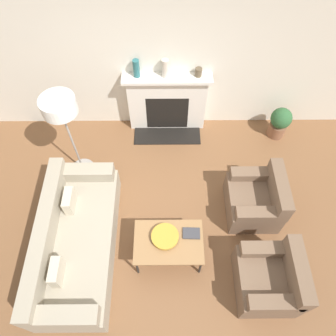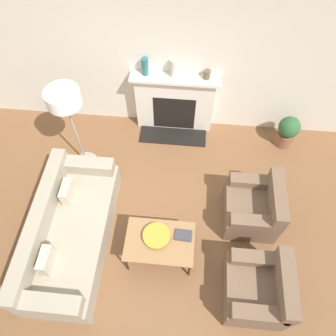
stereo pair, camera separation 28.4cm
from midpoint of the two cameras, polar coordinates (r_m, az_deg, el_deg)
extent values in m
plane|color=brown|center=(4.99, -1.87, -12.32)|extent=(18.00, 18.00, 0.00)
cube|color=silver|center=(5.30, 0.80, 19.15)|extent=(18.00, 0.06, 2.90)
cube|color=silver|center=(5.78, 2.60, 11.12)|extent=(1.33, 0.20, 1.10)
cube|color=black|center=(5.83, 2.48, 9.47)|extent=(0.73, 0.04, 0.72)
cube|color=black|center=(6.00, 2.21, 5.58)|extent=(1.20, 0.40, 0.02)
cube|color=silver|center=(5.37, 2.81, 15.24)|extent=(1.45, 0.28, 0.05)
cube|color=#9E937F|center=(4.94, -14.48, -11.29)|extent=(0.95, 2.22, 0.42)
cube|color=#9E937F|center=(4.73, -19.91, -8.84)|extent=(0.20, 2.22, 0.34)
cube|color=#9E937F|center=(4.40, -18.61, -21.60)|extent=(0.87, 0.22, 0.21)
cube|color=#9E937F|center=(5.11, -12.64, 0.38)|extent=(0.87, 0.22, 0.21)
cube|color=#C0B49C|center=(4.52, -18.72, -15.07)|extent=(0.12, 0.32, 0.28)
cube|color=#C0B49C|center=(4.87, -15.58, -4.10)|extent=(0.12, 0.32, 0.28)
cube|color=brown|center=(4.72, 16.45, -19.89)|extent=(0.75, 0.84, 0.44)
cube|color=brown|center=(4.43, 21.66, -18.51)|extent=(0.18, 0.84, 0.36)
cube|color=brown|center=(4.54, 17.07, -14.92)|extent=(0.68, 0.18, 0.15)
cube|color=brown|center=(4.37, 17.74, -23.13)|extent=(0.68, 0.18, 0.15)
cube|color=brown|center=(5.13, 15.59, -7.15)|extent=(0.75, 0.84, 0.44)
cube|color=brown|center=(4.87, 20.06, -5.19)|extent=(0.18, 0.84, 0.36)
cube|color=brown|center=(5.04, 16.12, -2.29)|extent=(0.68, 0.18, 0.15)
cube|color=brown|center=(4.73, 16.62, -9.13)|extent=(0.68, 0.18, 0.15)
cube|color=olive|center=(4.51, 0.38, -12.76)|extent=(0.93, 0.63, 0.03)
cylinder|color=black|center=(4.67, -5.41, -16.38)|extent=(0.03, 0.03, 0.42)
cylinder|color=black|center=(4.64, 5.55, -17.33)|extent=(0.03, 0.03, 0.42)
cylinder|color=black|center=(4.85, -4.44, -10.19)|extent=(0.03, 0.03, 0.42)
cylinder|color=black|center=(4.83, 5.82, -11.05)|extent=(0.03, 0.03, 0.42)
cylinder|color=#BC8E2D|center=(4.51, -0.17, -11.95)|extent=(0.13, 0.13, 0.02)
cylinder|color=#BC8E2D|center=(4.48, -0.17, -11.79)|extent=(0.37, 0.37, 0.05)
cube|color=#38383D|center=(4.53, 4.50, -11.66)|extent=(0.24, 0.17, 0.02)
cylinder|color=gray|center=(5.78, -12.69, 1.04)|extent=(0.39, 0.39, 0.03)
cylinder|color=gray|center=(5.22, -14.14, 5.57)|extent=(0.03, 0.03, 1.42)
cylinder|color=white|center=(4.66, -16.13, 11.61)|extent=(0.48, 0.48, 0.22)
cylinder|color=#28666B|center=(5.31, -2.44, 17.19)|extent=(0.10, 0.10, 0.30)
cylinder|color=beige|center=(5.28, 2.61, 16.93)|extent=(0.11, 0.11, 0.31)
cylinder|color=brown|center=(5.34, 8.35, 15.76)|extent=(0.11, 0.11, 0.14)
cylinder|color=brown|center=(6.21, 20.84, 4.83)|extent=(0.30, 0.30, 0.26)
sphere|color=#2D5B33|center=(6.00, 21.68, 6.57)|extent=(0.37, 0.37, 0.37)
camera|label=1|loc=(0.14, -88.39, 2.41)|focal=35.00mm
camera|label=2|loc=(0.14, 91.61, -2.41)|focal=35.00mm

